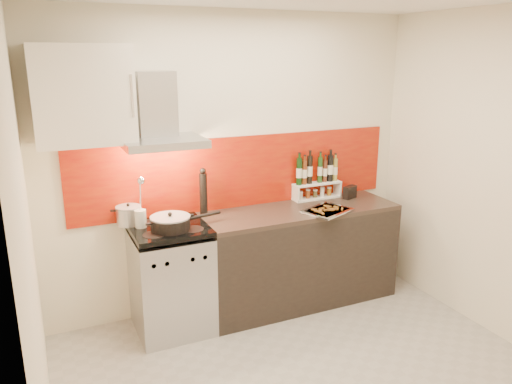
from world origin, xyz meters
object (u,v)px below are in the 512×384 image
pepper_mill (203,193)px  stock_pot (129,215)px  range_stove (171,280)px  baking_tray (327,211)px  counter (299,255)px  saute_pan (171,223)px

pepper_mill → stock_pot: bearing=178.2°
range_stove → baking_tray: bearing=-7.8°
pepper_mill → counter: bearing=-10.4°
counter → stock_pot: 1.58m
stock_pot → baking_tray: bearing=-12.7°
saute_pan → stock_pot: bearing=136.5°
counter → stock_pot: (-1.48, 0.18, 0.54)m
baking_tray → range_stove: bearing=172.2°
stock_pot → pepper_mill: pepper_mill is taller
range_stove → stock_pot: 0.64m
saute_pan → range_stove: bearing=89.8°
baking_tray → pepper_mill: bearing=161.0°
range_stove → stock_pot: (-0.28, 0.18, 0.54)m
stock_pot → saute_pan: 0.38m
stock_pot → pepper_mill: size_ratio=0.48×
saute_pan → pepper_mill: pepper_mill is taller
stock_pot → baking_tray: stock_pot is taller
range_stove → saute_pan: size_ratio=1.51×
saute_pan → baking_tray: (1.36, -0.11, -0.05)m
counter → saute_pan: 1.31m
range_stove → baking_tray: baking_tray is taller
stock_pot → saute_pan: stock_pot is taller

